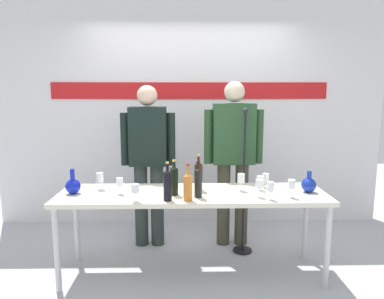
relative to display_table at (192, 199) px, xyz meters
name	(u,v)px	position (x,y,z in m)	size (l,w,h in m)	color
ground_plane	(192,273)	(0.00, 0.00, -0.71)	(10.00, 10.00, 0.00)	#ACAFB7
back_wall	(190,105)	(0.00, 1.41, 0.79)	(4.82, 0.11, 3.00)	silver
display_table	(192,199)	(0.00, 0.00, 0.00)	(2.38, 0.66, 0.77)	beige
decanter_blue_left	(73,186)	(-1.05, -0.01, 0.13)	(0.13, 0.13, 0.22)	#101FB4
decanter_blue_right	(309,185)	(1.04, -0.01, 0.13)	(0.13, 0.13, 0.19)	#142E9F
presenter_left	(148,156)	(-0.45, 0.66, 0.27)	(0.58, 0.22, 1.73)	#2A3530
presenter_right	(233,152)	(0.45, 0.66, 0.31)	(0.63, 0.22, 1.77)	#3F3C2C
wine_bottle_0	(198,175)	(0.06, 0.08, 0.20)	(0.07, 0.07, 0.33)	#361508
wine_bottle_1	(168,184)	(-0.21, -0.23, 0.20)	(0.07, 0.07, 0.33)	black
wine_bottle_2	(198,181)	(0.05, -0.14, 0.20)	(0.07, 0.07, 0.31)	black
wine_bottle_3	(174,179)	(-0.16, -0.06, 0.20)	(0.07, 0.07, 0.31)	black
wine_bottle_4	(188,186)	(-0.04, -0.24, 0.19)	(0.08, 0.08, 0.31)	#CA6F26
wine_glass_left_0	(100,178)	(-0.84, 0.12, 0.17)	(0.07, 0.07, 0.16)	white
wine_glass_left_1	(120,182)	(-0.64, -0.03, 0.17)	(0.06, 0.06, 0.15)	white
wine_glass_left_2	(135,189)	(-0.47, -0.26, 0.17)	(0.07, 0.07, 0.15)	white
wine_glass_right_0	(291,185)	(0.83, -0.17, 0.17)	(0.06, 0.06, 0.16)	white
wine_glass_right_1	(241,179)	(0.44, 0.05, 0.17)	(0.07, 0.07, 0.16)	white
wine_glass_right_2	(260,180)	(0.62, 0.06, 0.15)	(0.07, 0.07, 0.13)	white
wine_glass_right_3	(259,184)	(0.56, -0.15, 0.17)	(0.06, 0.06, 0.15)	white
wine_glass_right_4	(266,178)	(0.68, 0.12, 0.16)	(0.06, 0.06, 0.14)	white
wine_glass_right_5	(271,187)	(0.64, -0.23, 0.17)	(0.06, 0.06, 0.15)	white
microphone_stand	(243,205)	(0.54, 0.45, -0.21)	(0.20, 0.20, 1.51)	black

